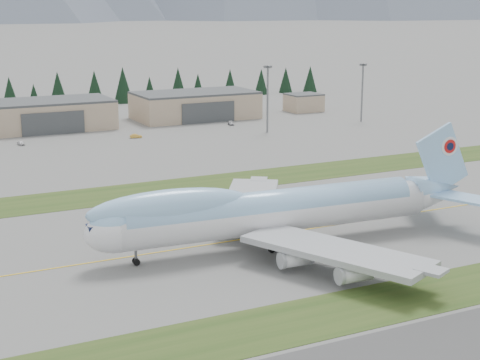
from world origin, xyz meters
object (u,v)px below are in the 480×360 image
hangar_center (45,115)px  hangar_right (195,105)px  service_vehicle_b (136,138)px  service_vehicle_c (231,125)px  boeing_747_freighter (273,210)px  service_vehicle_a (21,145)px

hangar_center → hangar_right: size_ratio=1.00×
service_vehicle_b → service_vehicle_c: 42.95m
hangar_right → boeing_747_freighter: bearing=-107.7°
hangar_center → hangar_right: bearing=0.0°
boeing_747_freighter → hangar_right: 164.02m
hangar_right → service_vehicle_b: size_ratio=11.53×
hangar_center → service_vehicle_c: (65.54, -21.85, -5.39)m
hangar_center → service_vehicle_c: 69.29m
hangar_right → service_vehicle_c: bearing=-75.8°
boeing_747_freighter → service_vehicle_b: (13.91, 123.68, -7.11)m
hangar_right → service_vehicle_a: bearing=-158.9°
service_vehicle_a → service_vehicle_c: same height
boeing_747_freighter → service_vehicle_b: bearing=87.3°
hangar_right → service_vehicle_a: hangar_right is taller
hangar_right → service_vehicle_c: hangar_right is taller
service_vehicle_c → boeing_747_freighter: bearing=-96.9°
boeing_747_freighter → hangar_right: boeing_747_freighter is taller
service_vehicle_a → hangar_center: bearing=54.9°
service_vehicle_b → service_vehicle_c: size_ratio=0.88×
service_vehicle_a → hangar_right: bearing=12.4°
boeing_747_freighter → service_vehicle_a: 130.11m
hangar_center → service_vehicle_c: size_ratio=10.14×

